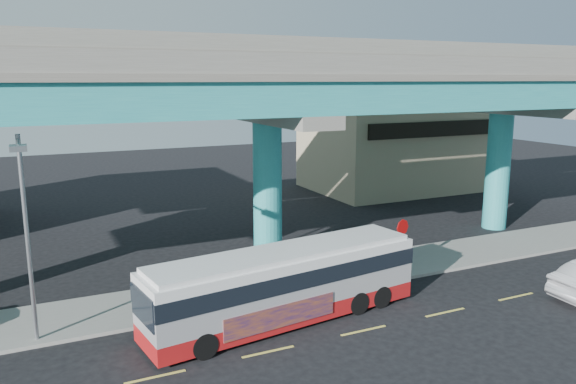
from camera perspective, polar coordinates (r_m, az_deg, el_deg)
name	(u,v)px	position (r m, az deg, el deg)	size (l,w,h in m)	color
ground	(359,328)	(22.66, 7.26, -13.50)	(120.00, 120.00, 0.00)	black
sidewalk	(297,281)	(27.05, 0.93, -8.99)	(70.00, 4.00, 0.15)	gray
lane_markings	(364,330)	(22.43, 7.69, -13.77)	(58.00, 0.12, 0.01)	#D8C64C
viaduct	(266,86)	(28.62, -2.26, 10.68)	(52.00, 12.40, 11.70)	teal
building_beige	(393,149)	(50.06, 10.66, 4.36)	(14.00, 10.23, 7.00)	tan
transit_bus	(285,282)	(22.45, -0.29, -9.15)	(11.76, 4.03, 2.96)	#9F1314
street_lamp	(25,212)	(21.14, -25.17, -1.87)	(0.50, 2.46, 7.52)	gray
stop_sign	(402,234)	(27.88, 11.53, -4.21)	(0.80, 0.20, 2.70)	gray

